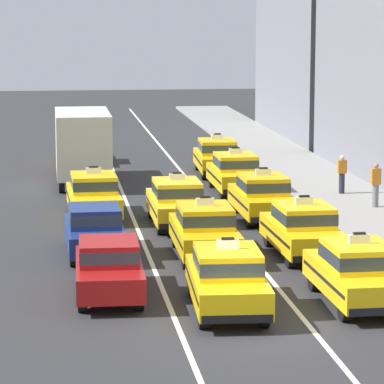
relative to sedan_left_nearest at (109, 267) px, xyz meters
name	(u,v)px	position (x,y,z in m)	size (l,w,h in m)	color
ground_plane	(247,331)	(3.11, -3.61, -0.85)	(160.00, 160.00, 0.00)	#2B2B2D
lane_stripe_left_center	(124,195)	(1.51, 16.39, -0.84)	(0.14, 80.00, 0.01)	silver
lane_stripe_center_right	(200,194)	(4.71, 16.39, -0.84)	(0.14, 80.00, 0.01)	silver
sidewalk_curb	(363,210)	(10.31, 11.39, -0.77)	(4.00, 90.00, 0.15)	gray
sedan_left_nearest	(109,267)	(0.00, 0.00, 0.00)	(1.87, 4.34, 1.58)	black
sedan_left_second	(95,229)	(-0.16, 5.15, 0.00)	(1.85, 4.34, 1.58)	black
taxi_left_third	(94,195)	(0.08, 11.50, 0.03)	(1.93, 4.61, 1.96)	black
box_truck_left_fourth	(82,144)	(-0.07, 19.73, 0.93)	(2.32, 6.97, 3.27)	black
taxi_left_fifth	(77,145)	(-0.14, 26.71, 0.03)	(1.84, 4.57, 1.96)	black
taxi_center_nearest	(227,278)	(2.92, -1.80, 0.03)	(2.02, 4.64, 1.96)	black
taxi_center_second	(205,230)	(3.23, 4.47, 0.03)	(1.87, 4.58, 1.96)	black
taxi_center_third	(177,202)	(2.95, 9.62, 0.03)	(1.82, 4.56, 1.96)	black
taxi_right_nearest	(357,272)	(6.40, -1.59, 0.03)	(1.87, 4.58, 1.96)	black
taxi_right_second	(303,229)	(6.30, 4.22, 0.03)	(1.90, 4.59, 1.96)	black
taxi_right_third	(262,196)	(6.21, 10.39, 0.03)	(1.85, 4.57, 1.96)	black
taxi_right_fourth	(235,172)	(6.21, 16.40, 0.03)	(1.83, 4.56, 1.96)	black
taxi_right_fifth	(217,156)	(6.23, 21.57, 0.03)	(1.98, 4.62, 1.96)	black
pedestrian_by_storefront	(376,185)	(10.86, 11.61, 0.16)	(0.36, 0.24, 1.69)	slate
pedestrian_far_corner	(342,174)	(10.41, 14.86, 0.10)	(0.36, 0.24, 1.59)	#23232D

